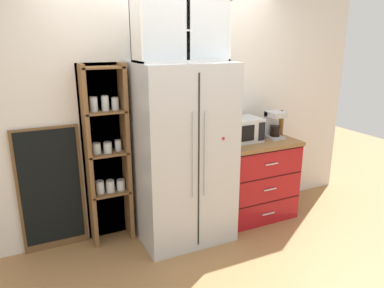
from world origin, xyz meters
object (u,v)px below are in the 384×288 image
refrigerator (183,154)px  microwave (240,130)px  coffee_maker (274,125)px  bottle_amber (281,124)px  chalkboard_menu (51,189)px  mug_red (255,136)px

refrigerator → microwave: 0.76m
coffee_maker → bottle_amber: bearing=20.6°
microwave → bottle_amber: bearing=1.6°
microwave → bottle_amber: 0.57m
coffee_maker → chalkboard_menu: (-2.40, 0.26, -0.45)m
refrigerator → coffee_maker: 1.17m
refrigerator → bottle_amber: refrigerator is taller
mug_red → coffee_maker: bearing=-7.2°
coffee_maker → chalkboard_menu: bearing=173.8°
mug_red → bottle_amber: 0.40m
mug_red → bottle_amber: bearing=4.2°
refrigerator → bottle_amber: size_ratio=6.04×
microwave → coffee_maker: bearing=-5.8°
microwave → mug_red: size_ratio=3.54×
coffee_maker → bottle_amber: (0.15, 0.06, -0.02)m
microwave → mug_red: (0.19, -0.01, -0.09)m
refrigerator → chalkboard_menu: (-1.24, 0.33, -0.28)m
refrigerator → coffee_maker: size_ratio=5.82×
coffee_maker → mug_red: 0.26m
coffee_maker → chalkboard_menu: size_ratio=0.25×
refrigerator → coffee_maker: (1.16, 0.07, 0.17)m
refrigerator → coffee_maker: bearing=3.3°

